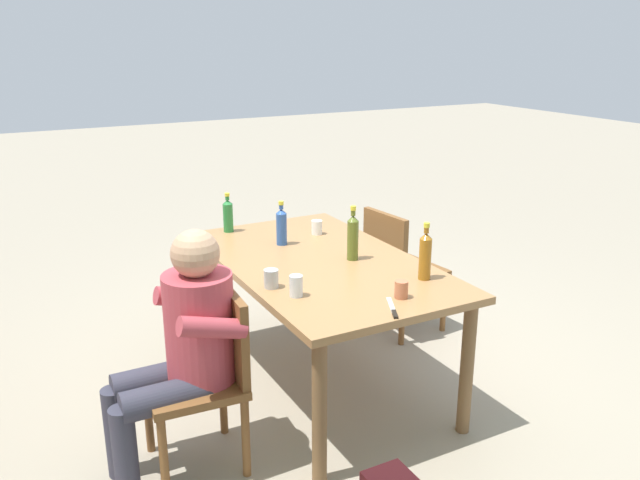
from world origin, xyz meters
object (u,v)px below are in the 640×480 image
(cup_glass, at_px, (296,286))
(table_knife, at_px, (393,309))
(cup_terracotta, at_px, (401,289))
(person_in_white_shirt, at_px, (184,342))
(chair_near_right, at_px, (398,265))
(dining_table, at_px, (320,274))
(cup_white, at_px, (317,227))
(chair_far_left, at_px, (209,369))
(bottle_blue, at_px, (281,226))
(cup_steel, at_px, (271,279))
(bottle_green, at_px, (228,215))
(bottle_amber, at_px, (425,255))
(bottle_olive, at_px, (353,237))

(cup_glass, bearing_deg, table_knife, -138.20)
(cup_terracotta, bearing_deg, person_in_white_shirt, 74.80)
(chair_near_right, relative_size, cup_glass, 8.13)
(dining_table, height_order, cup_white, cup_white)
(chair_far_left, height_order, table_knife, chair_far_left)
(bottle_blue, bearing_deg, cup_white, -73.06)
(chair_far_left, height_order, person_in_white_shirt, person_in_white_shirt)
(cup_steel, relative_size, table_knife, 0.42)
(bottle_green, distance_m, cup_steel, 1.03)
(person_in_white_shirt, distance_m, cup_white, 1.42)
(bottle_amber, relative_size, cup_terracotta, 3.53)
(person_in_white_shirt, distance_m, bottle_blue, 1.16)
(bottle_amber, xyz_separation_m, bottle_blue, (0.88, 0.41, -0.01))
(bottle_green, xyz_separation_m, bottle_olive, (-0.84, -0.43, 0.02))
(bottle_blue, xyz_separation_m, cup_white, (0.09, -0.29, -0.07))
(person_in_white_shirt, distance_m, cup_terracotta, 1.05)
(person_in_white_shirt, xyz_separation_m, bottle_amber, (-0.12, -1.26, 0.25))
(dining_table, bearing_deg, chair_near_right, -64.48)
(cup_steel, distance_m, table_knife, 0.65)
(person_in_white_shirt, distance_m, cup_glass, 0.59)
(person_in_white_shirt, relative_size, bottle_olive, 3.77)
(dining_table, xyz_separation_m, cup_white, (0.45, -0.22, 0.13))
(bottle_green, relative_size, table_knife, 1.13)
(chair_far_left, distance_m, person_in_white_shirt, 0.20)
(dining_table, distance_m, bottle_amber, 0.65)
(bottle_amber, xyz_separation_m, cup_white, (0.96, 0.12, -0.09))
(cup_glass, bearing_deg, bottle_amber, -98.54)
(cup_white, bearing_deg, cup_steel, 138.05)
(chair_far_left, relative_size, cup_steel, 9.13)
(bottle_amber, bearing_deg, bottle_blue, 25.05)
(dining_table, xyz_separation_m, bottle_blue, (0.36, 0.07, 0.20))
(dining_table, bearing_deg, bottle_blue, 10.63)
(dining_table, xyz_separation_m, cup_glass, (-0.41, 0.35, 0.14))
(bottle_blue, bearing_deg, cup_glass, 159.98)
(chair_far_left, distance_m, bottle_amber, 1.23)
(chair_far_left, height_order, bottle_amber, bottle_amber)
(chair_near_right, distance_m, cup_terracotta, 1.31)
(table_knife, bearing_deg, chair_near_right, -35.87)
(bottle_green, height_order, bottle_blue, bottle_blue)
(bottle_blue, relative_size, cup_glass, 2.53)
(cup_white, bearing_deg, chair_near_right, -96.44)
(chair_near_right, relative_size, bottle_blue, 3.22)
(cup_white, bearing_deg, dining_table, 154.19)
(person_in_white_shirt, height_order, bottle_green, person_in_white_shirt)
(chair_near_right, distance_m, table_knife, 1.45)
(bottle_amber, distance_m, table_knife, 0.47)
(bottle_green, bearing_deg, dining_table, -161.52)
(table_knife, bearing_deg, bottle_green, 8.48)
(chair_near_right, xyz_separation_m, person_in_white_shirt, (-0.78, 1.72, 0.17))
(chair_far_left, xyz_separation_m, bottle_olive, (0.33, -0.98, 0.42))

